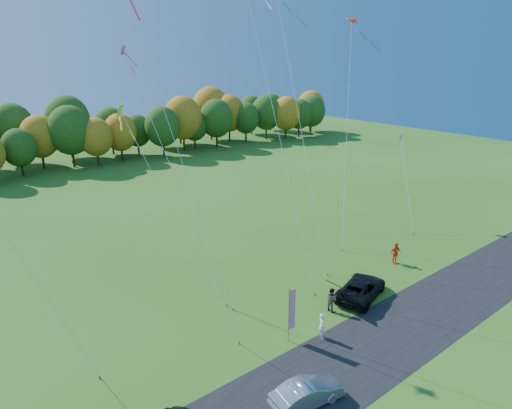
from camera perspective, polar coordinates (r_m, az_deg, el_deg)
ground at (r=31.84m, az=7.06°, el=-14.77°), size 160.00×160.00×0.00m
asphalt_strip at (r=29.74m, az=12.86°, el=-17.81°), size 90.00×6.00×0.01m
tree_line at (r=77.66m, az=-23.49°, el=4.00°), size 116.00×12.00×10.00m
black_suv at (r=35.34m, az=13.01°, el=-10.14°), size 5.77×3.91×1.47m
silver_sedan at (r=25.64m, az=6.45°, el=-22.35°), size 4.22×2.07×1.33m
person_tailgate_a at (r=30.31m, az=8.25°, el=-14.77°), size 0.63×0.74×1.72m
person_tailgate_b at (r=33.18m, az=9.39°, el=-11.63°), size 0.68×0.86×1.75m
person_east at (r=41.30m, az=17.02°, el=-5.82°), size 1.20×0.74×1.91m
feather_flag at (r=29.11m, az=4.44°, el=-12.89°), size 0.49×0.13×3.70m
kite_delta_blue at (r=32.28m, az=-10.57°, el=9.14°), size 4.18×11.01×25.19m
kite_parafoil_orange at (r=40.40m, az=5.52°, el=10.07°), size 6.25×12.73×23.38m
kite_delta_red at (r=35.15m, az=0.90°, el=19.16°), size 2.24×9.88×25.13m
kite_parafoil_rainbow at (r=44.12m, az=11.30°, el=8.90°), size 7.62×6.17×20.84m
kite_diamond_yellow at (r=27.41m, az=-9.17°, el=-3.41°), size 4.71×5.87×14.96m
kite_diamond_green at (r=28.52m, az=-25.27°, el=-9.50°), size 3.64×6.92×10.05m
kite_diamond_pink at (r=32.26m, az=-9.92°, el=2.92°), size 3.65×7.73×18.19m
kite_diamond_blue_low at (r=49.67m, az=18.33°, el=2.46°), size 3.83×5.25×9.42m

